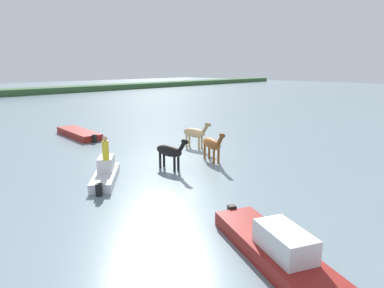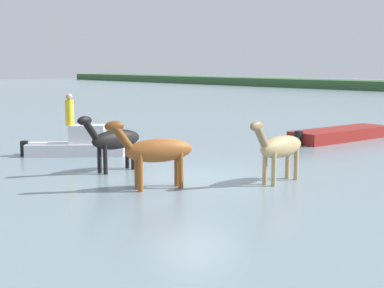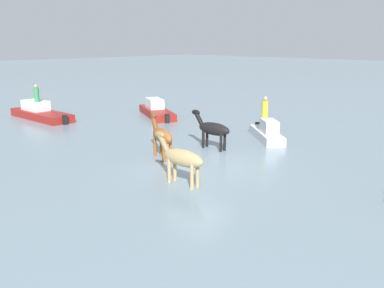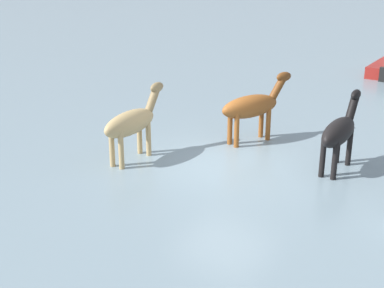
% 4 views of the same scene
% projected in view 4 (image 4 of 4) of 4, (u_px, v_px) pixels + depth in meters
% --- Properties ---
extents(ground_plane, '(209.83, 209.83, 0.00)m').
position_uv_depth(ground_plane, '(226.00, 165.00, 13.64)').
color(ground_plane, gray).
extents(horse_lead, '(1.26, 2.47, 1.94)m').
position_uv_depth(horse_lead, '(252.00, 106.00, 15.06)').
color(horse_lead, brown).
rests_on(horse_lead, ground_plane).
extents(horse_chestnut_trailing, '(0.65, 2.41, 1.87)m').
position_uv_depth(horse_chestnut_trailing, '(340.00, 131.00, 13.02)').
color(horse_chestnut_trailing, black).
rests_on(horse_chestnut_trailing, ground_plane).
extents(horse_mid_herd, '(0.68, 2.45, 1.90)m').
position_uv_depth(horse_mid_herd, '(132.00, 122.00, 13.68)').
color(horse_mid_herd, tan).
rests_on(horse_mid_herd, ground_plane).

